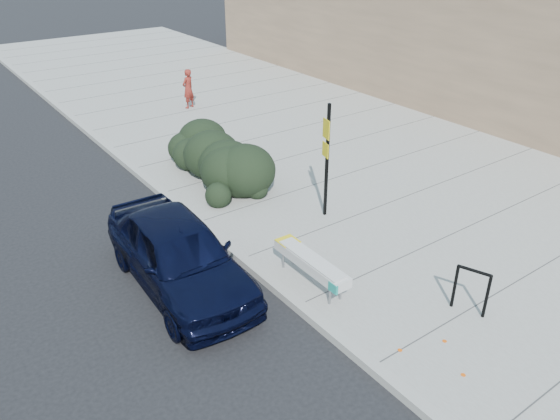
{
  "coord_description": "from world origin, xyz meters",
  "views": [
    {
      "loc": [
        -5.23,
        -6.54,
        6.64
      ],
      "look_at": [
        1.0,
        2.05,
        1.0
      ],
      "focal_mm": 35.0,
      "sensor_mm": 36.0,
      "label": 1
    }
  ],
  "objects": [
    {
      "name": "bike_rack",
      "position": [
        2.41,
        -2.0,
        0.72
      ],
      "size": [
        0.27,
        0.61,
        0.94
      ],
      "rotation": [
        0.0,
        0.0,
        0.37
      ],
      "color": "black",
      "rests_on": "sidewalk_near"
    },
    {
      "name": "curb_near",
      "position": [
        0.0,
        5.0,
        0.08
      ],
      "size": [
        0.22,
        50.0,
        0.17
      ],
      "primitive_type": "cube",
      "color": "#9E9E99",
      "rests_on": "ground"
    },
    {
      "name": "sidewalk_near",
      "position": [
        5.6,
        5.0,
        0.07
      ],
      "size": [
        11.2,
        50.0,
        0.15
      ],
      "primitive_type": "cube",
      "color": "gray",
      "rests_on": "ground"
    },
    {
      "name": "ground",
      "position": [
        0.0,
        0.0,
        0.0
      ],
      "size": [
        120.0,
        120.0,
        0.0
      ],
      "primitive_type": "plane",
      "color": "black",
      "rests_on": "ground"
    },
    {
      "name": "sign_post",
      "position": [
        2.7,
        2.51,
        1.75
      ],
      "size": [
        0.15,
        0.32,
        2.85
      ],
      "rotation": [
        0.0,
        0.0,
        -0.26
      ],
      "color": "black",
      "rests_on": "sidewalk_near"
    },
    {
      "name": "pedestrian",
      "position": [
        4.1,
        12.36,
        0.9
      ],
      "size": [
        0.65,
        0.54,
        1.5
      ],
      "primitive_type": "imported",
      "rotation": [
        0.0,
        0.0,
        3.54
      ],
      "color": "maroon",
      "rests_on": "sidewalk_near"
    },
    {
      "name": "sedan_navy",
      "position": [
        -1.46,
        2.09,
        0.76
      ],
      "size": [
        1.97,
        4.53,
        1.52
      ],
      "primitive_type": "imported",
      "rotation": [
        0.0,
        0.0,
        -0.04
      ],
      "color": "black",
      "rests_on": "ground"
    },
    {
      "name": "hedge",
      "position": [
        1.71,
        6.16,
        0.88
      ],
      "size": [
        3.01,
        4.29,
        1.46
      ],
      "primitive_type": "ellipsoid",
      "rotation": [
        0.0,
        0.0,
        -0.3
      ],
      "color": "black",
      "rests_on": "sidewalk_near"
    },
    {
      "name": "bench",
      "position": [
        0.6,
        0.44,
        0.63
      ],
      "size": [
        0.44,
        2.02,
        0.61
      ],
      "rotation": [
        0.0,
        0.0,
        -0.01
      ],
      "color": "gray",
      "rests_on": "sidewalk_near"
    }
  ]
}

